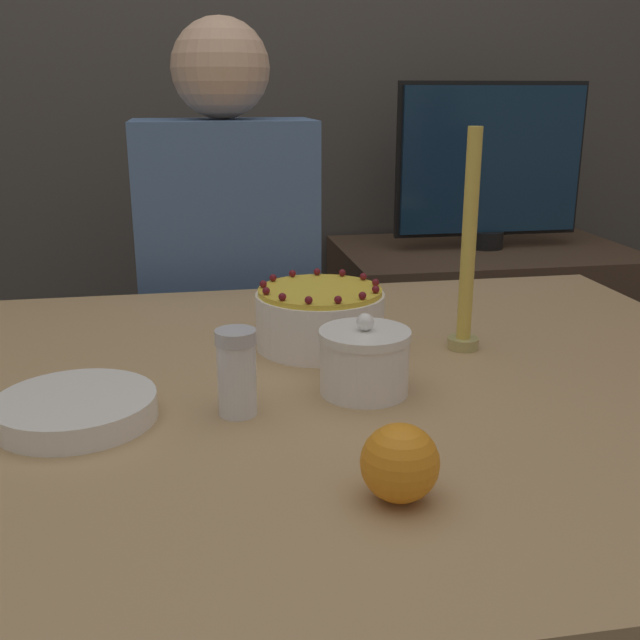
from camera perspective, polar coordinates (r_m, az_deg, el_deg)
The scene contains 11 objects.
wall_behind at distance 2.38m, azimuth -7.07°, elevation 21.26°, with size 8.00×0.05×2.60m.
dining_table at distance 1.10m, azimuth -1.47°, elevation -9.59°, with size 1.44×1.08×0.73m.
cake at distance 1.20m, azimuth -0.00°, elevation 0.18°, with size 0.21×0.21×0.11m.
sugar_bowl at distance 1.02m, azimuth 3.41°, elevation -3.14°, with size 0.12×0.12×0.11m.
sugar_shaker at distance 0.95m, azimuth -6.36°, elevation -3.96°, with size 0.05×0.05×0.11m.
plate_stack at distance 0.99m, azimuth -18.10°, elevation -6.44°, with size 0.20×0.20×0.03m.
candle at distance 1.19m, azimuth 11.20°, elevation 4.55°, with size 0.05×0.05×0.35m.
orange_fruit_0 at distance 0.77m, azimuth 6.10°, elevation -10.77°, with size 0.08×0.08×0.08m.
person_man_blue_shirt at distance 1.81m, azimuth -6.84°, elevation -1.16°, with size 0.40×0.34×1.28m.
side_cabinet at distance 2.36m, azimuth 11.96°, elevation -2.66°, with size 0.85×0.55×0.68m.
tv_monitor at distance 2.24m, azimuth 12.86°, elevation 11.53°, with size 0.56×0.10×0.47m.
Camera 1 is at (-0.15, -0.97, 1.12)m, focal length 42.00 mm.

